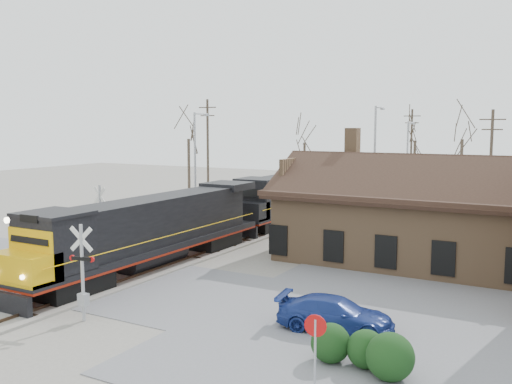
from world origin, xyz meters
TOP-DOWN VIEW (x-y plane):
  - ground at (0.00, 0.00)m, footprint 140.00×140.00m
  - road at (0.00, 0.00)m, footprint 60.00×9.00m
  - parking_lot at (18.00, 4.00)m, footprint 22.00×26.00m
  - track_main at (0.00, 15.00)m, footprint 3.40×90.00m
  - track_siding at (-4.50, 15.00)m, footprint 3.40×90.00m
  - depot at (11.99, 12.00)m, footprint 15.20×9.31m
  - locomotive_lead at (0.00, 2.53)m, footprint 2.82×18.87m
  - locomotive_trailing at (0.00, 21.67)m, footprint 2.82×18.87m
  - crossbuck_near at (3.26, -5.23)m, footprint 1.15×0.34m
  - crossbuck_far at (-5.37, 4.53)m, footprint 1.23×0.32m
  - do_not_enter_sign at (14.05, -6.16)m, footprint 0.70×0.15m
  - parked_car at (12.73, -1.15)m, footprint 4.84×2.53m
  - hedge_a at (13.72, -4.08)m, footprint 1.36×1.36m
  - hedge_b at (14.92, -3.93)m, footprint 1.31×1.31m
  - hedge_c at (15.88, -4.45)m, footprint 1.55×1.55m
  - streetlight_a at (-6.23, 16.16)m, footprint 0.25×2.04m
  - streetlight_b at (7.18, 20.86)m, footprint 0.25×2.04m
  - streetlight_c at (6.62, 32.56)m, footprint 0.25×2.04m
  - utility_pole_a at (-11.33, 25.33)m, footprint 2.00×0.24m
  - utility_pole_b at (3.44, 46.28)m, footprint 2.00×0.24m
  - utility_pole_c at (14.60, 27.64)m, footprint 2.00×0.24m
  - tree_a at (-16.89, 29.73)m, footprint 4.40×4.40m
  - tree_b at (-7.96, 40.96)m, footprint 3.98×3.98m
  - tree_c at (3.96, 45.92)m, footprint 4.21×4.21m
  - tree_d at (10.36, 39.30)m, footprint 4.45×4.45m

SIDE VIEW (x-z plane):
  - ground at x=0.00m, z-range 0.00..0.00m
  - road at x=0.00m, z-range 0.00..0.03m
  - parking_lot at x=18.00m, z-range 0.01..0.04m
  - track_main at x=0.00m, z-range -0.05..0.19m
  - track_siding at x=-4.50m, z-range -0.05..0.19m
  - hedge_b at x=14.92m, z-range 0.00..1.31m
  - parked_car at x=12.73m, z-range 0.00..1.34m
  - hedge_a at x=13.72m, z-range 0.00..1.36m
  - hedge_c at x=15.88m, z-range 0.00..1.55m
  - do_not_enter_sign at x=14.05m, z-range 0.45..2.80m
  - crossbuck_near at x=3.26m, z-range -0.12..3.93m
  - crossbuck_far at x=-5.37m, z-range -0.15..4.18m
  - locomotive_trailing at x=0.00m, z-range 0.22..4.18m
  - locomotive_lead at x=0.00m, z-range 0.11..4.29m
  - depot at x=11.99m, z-range -1.54..6.36m
  - streetlight_c at x=6.62m, z-range 0.53..8.97m
  - utility_pole_c at x=14.60m, z-range 0.22..9.56m
  - streetlight_a at x=-6.23m, z-range 0.54..9.64m
  - utility_pole_b at x=3.44m, z-range 0.23..10.20m
  - streetlight_b at x=7.18m, z-range 0.54..10.08m
  - utility_pole_a at x=-11.33m, z-range 0.23..10.86m
  - tree_b at x=-7.96m, z-range 2.06..11.83m
  - tree_c at x=3.96m, z-range 2.18..12.49m
  - tree_a at x=-16.89m, z-range 2.28..13.06m
  - tree_d at x=10.36m, z-range 2.31..13.22m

